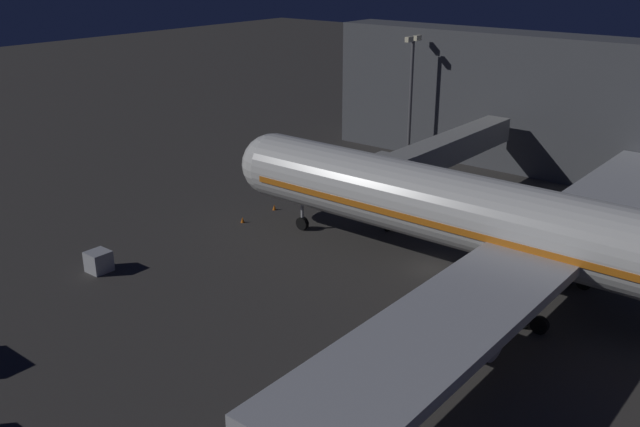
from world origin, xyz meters
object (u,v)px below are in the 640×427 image
airliner_at_gate (575,240)px  baggage_container_near_belt (99,261)px  traffic_cone_nose_port (274,207)px  jet_bridge (436,154)px  traffic_cone_nose_starboard (243,220)px  apron_floodlight_mast (411,88)px

airliner_at_gate → baggage_container_near_belt: bearing=-61.6°
traffic_cone_nose_port → jet_bridge: bearing=131.6°
airliner_at_gate → traffic_cone_nose_starboard: (2.20, -29.97, -5.13)m
apron_floodlight_mast → traffic_cone_nose_port: apron_floodlight_mast is taller
traffic_cone_nose_starboard → traffic_cone_nose_port: bearing=180.0°
airliner_at_gate → baggage_container_near_belt: 35.85m
airliner_at_gate → traffic_cone_nose_starboard: airliner_at_gate is taller
jet_bridge → apron_floodlight_mast: apron_floodlight_mast is taller
baggage_container_near_belt → airliner_at_gate: bearing=118.4°
baggage_container_near_belt → traffic_cone_nose_port: 19.19m
traffic_cone_nose_starboard → airliner_at_gate: bearing=94.2°
airliner_at_gate → traffic_cone_nose_starboard: bearing=-85.8°
jet_bridge → traffic_cone_nose_port: (10.47, -11.80, -5.23)m
traffic_cone_nose_port → traffic_cone_nose_starboard: 4.40m
airliner_at_gate → apron_floodlight_mast: size_ratio=4.26×
airliner_at_gate → baggage_container_near_belt: size_ratio=36.93×
baggage_container_near_belt → traffic_cone_nose_starboard: size_ratio=3.10×
airliner_at_gate → apron_floodlight_mast: bearing=-131.1°
baggage_container_near_belt → traffic_cone_nose_starboard: baggage_container_near_belt is taller
traffic_cone_nose_port → apron_floodlight_mast: bearing=178.2°
jet_bridge → apron_floodlight_mast: bearing=-139.2°
jet_bridge → apron_floodlight_mast: size_ratio=1.61×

